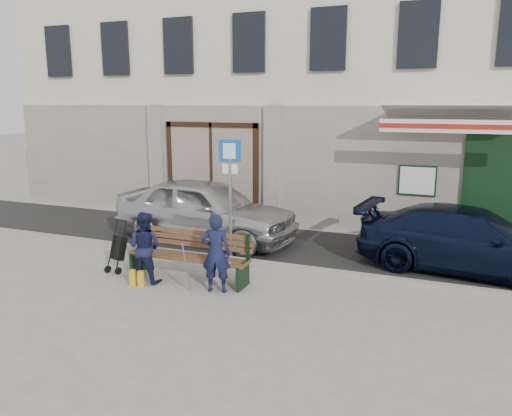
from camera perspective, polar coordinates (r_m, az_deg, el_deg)
The scene contains 11 objects.
ground at distance 8.81m, azimuth -0.47°, elevation -9.99°, with size 80.00×80.00×0.00m, color #9E9991.
asphalt_lane at distance 11.58m, azimuth 5.37°, elevation -4.56°, with size 60.00×3.20×0.01m, color #282828.
curb at distance 10.11m, azimuth 2.78°, elevation -6.69°, with size 60.00×0.18×0.12m, color #9E9384.
building at distance 16.39m, azimuth 11.35°, elevation 17.70°, with size 20.00×8.27×10.00m.
car_silver at distance 12.04m, azimuth -5.77°, elevation -0.19°, with size 1.80×4.48×1.53m, color silver.
car_navy at distance 10.69m, azimuth 23.34°, elevation -3.43°, with size 1.78×4.38×1.27m, color black.
parking_sign at distance 10.57m, azimuth -2.98°, elevation 3.22°, with size 0.46×0.14×2.53m.
bench at distance 9.52m, azimuth -7.97°, elevation -5.47°, with size 2.40×1.17×0.98m.
man at distance 8.80m, azimuth -4.59°, elevation -5.15°, with size 0.52×0.34×1.42m, color #131734.
woman at distance 9.48m, azimuth -12.62°, elevation -4.38°, with size 0.65×0.51×1.34m, color #131836.
stroller at distance 10.28m, azimuth -15.48°, elevation -4.53°, with size 0.36×0.46×1.01m.
Camera 1 is at (3.10, -7.56, 3.32)m, focal length 35.00 mm.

